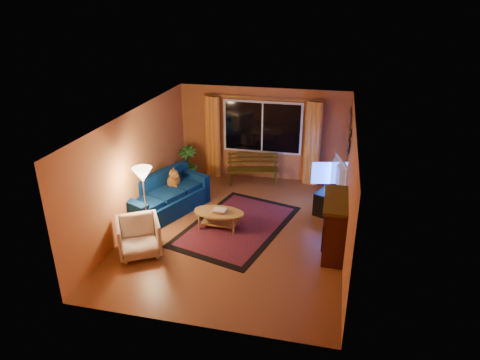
% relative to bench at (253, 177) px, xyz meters
% --- Properties ---
extents(floor, '(4.50, 6.00, 0.02)m').
position_rel_bench_xyz_m(floor, '(0.15, -2.50, -0.21)').
color(floor, brown).
rests_on(floor, ground).
extents(ceiling, '(4.50, 6.00, 0.02)m').
position_rel_bench_xyz_m(ceiling, '(0.15, -2.50, 2.31)').
color(ceiling, white).
rests_on(ceiling, ground).
extents(wall_back, '(4.50, 0.02, 2.50)m').
position_rel_bench_xyz_m(wall_back, '(0.15, 0.51, 1.05)').
color(wall_back, '#C5703C').
rests_on(wall_back, ground).
extents(wall_left, '(0.02, 6.00, 2.50)m').
position_rel_bench_xyz_m(wall_left, '(-2.11, -2.50, 1.05)').
color(wall_left, '#C5703C').
rests_on(wall_left, ground).
extents(wall_right, '(0.02, 6.00, 2.50)m').
position_rel_bench_xyz_m(wall_right, '(2.41, -2.50, 1.05)').
color(wall_right, '#C5703C').
rests_on(wall_right, ground).
extents(window, '(2.00, 0.02, 1.30)m').
position_rel_bench_xyz_m(window, '(0.15, 0.45, 1.25)').
color(window, black).
rests_on(window, wall_back).
extents(curtain_rod, '(3.20, 0.03, 0.03)m').
position_rel_bench_xyz_m(curtain_rod, '(0.15, 0.40, 2.05)').
color(curtain_rod, '#BF8C3F').
rests_on(curtain_rod, wall_back).
extents(curtain_left, '(0.36, 0.36, 2.24)m').
position_rel_bench_xyz_m(curtain_left, '(-1.20, 0.38, 0.92)').
color(curtain_left, orange).
rests_on(curtain_left, ground).
extents(curtain_right, '(0.36, 0.36, 2.24)m').
position_rel_bench_xyz_m(curtain_right, '(1.50, 0.38, 0.92)').
color(curtain_right, orange).
rests_on(curtain_right, ground).
extents(bench, '(1.40, 0.69, 0.40)m').
position_rel_bench_xyz_m(bench, '(0.00, 0.00, 0.00)').
color(bench, '#3B2D09').
rests_on(bench, ground).
extents(potted_plant, '(0.55, 0.55, 0.96)m').
position_rel_bench_xyz_m(potted_plant, '(-1.80, -0.13, 0.28)').
color(potted_plant, '#235B1E').
rests_on(potted_plant, ground).
extents(sofa, '(1.70, 2.34, 0.87)m').
position_rel_bench_xyz_m(sofa, '(-1.66, -2.09, 0.23)').
color(sofa, '#051D46').
rests_on(sofa, ground).
extents(dog, '(0.37, 0.45, 0.44)m').
position_rel_bench_xyz_m(dog, '(-1.61, -1.61, 0.45)').
color(dog, brown).
rests_on(dog, sofa).
extents(armchair, '(1.06, 1.04, 0.81)m').
position_rel_bench_xyz_m(armchair, '(-1.50, -3.81, 0.21)').
color(armchair, '#C5AE9D').
rests_on(armchair, ground).
extents(floor_lamp, '(0.29, 0.29, 1.56)m').
position_rel_bench_xyz_m(floor_lamp, '(-1.62, -3.18, 0.58)').
color(floor_lamp, '#BF8C3F').
rests_on(floor_lamp, ground).
extents(rug, '(2.58, 3.34, 0.02)m').
position_rel_bench_xyz_m(rug, '(0.12, -2.34, -0.19)').
color(rug, maroon).
rests_on(rug, ground).
extents(coffee_table, '(1.13, 1.13, 0.40)m').
position_rel_bench_xyz_m(coffee_table, '(-0.25, -2.51, -0.00)').
color(coffee_table, '#AC823F').
rests_on(coffee_table, ground).
extents(tv_console, '(0.92, 1.38, 0.55)m').
position_rel_bench_xyz_m(tv_console, '(2.15, -0.95, 0.07)').
color(tv_console, black).
rests_on(tv_console, ground).
extents(television, '(0.42, 1.17, 0.67)m').
position_rel_bench_xyz_m(television, '(2.15, -0.95, 0.68)').
color(television, black).
rests_on(television, tv_console).
extents(fireplace, '(0.40, 1.20, 1.10)m').
position_rel_bench_xyz_m(fireplace, '(2.20, -2.90, 0.35)').
color(fireplace, maroon).
rests_on(fireplace, ground).
extents(mirror_cluster, '(0.06, 0.60, 0.56)m').
position_rel_bench_xyz_m(mirror_cluster, '(2.36, -1.20, 1.60)').
color(mirror_cluster, black).
rests_on(mirror_cluster, wall_right).
extents(painting, '(0.04, 0.76, 0.96)m').
position_rel_bench_xyz_m(painting, '(2.37, -0.05, 1.45)').
color(painting, '#D5610C').
rests_on(painting, wall_right).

